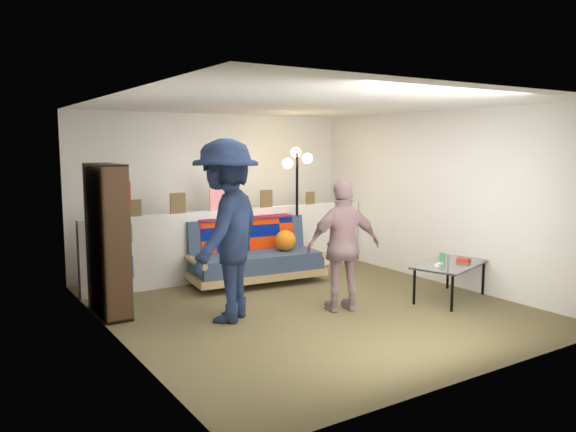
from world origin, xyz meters
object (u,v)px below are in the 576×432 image
object	(u,v)px
bookshelf	(108,245)
coffee_table	(451,266)
floor_lamp	(297,185)
person_right	(344,246)
person_left	(227,231)
futon_sofa	(255,256)

from	to	relation	value
bookshelf	coffee_table	world-z (taller)	bookshelf
floor_lamp	person_right	bearing A→B (deg)	-108.10
coffee_table	person_left	xyz separation A→B (m)	(-2.73, 0.76, 0.57)
floor_lamp	person_right	size ratio (longest dim) A/B	1.24
person_left	person_right	size ratio (longest dim) A/B	1.31
futon_sofa	floor_lamp	bearing A→B (deg)	12.34
futon_sofa	coffee_table	distance (m)	2.66
coffee_table	person_left	world-z (taller)	person_left
coffee_table	person_left	distance (m)	2.89
floor_lamp	futon_sofa	bearing A→B (deg)	-167.66
futon_sofa	person_left	size ratio (longest dim) A/B	0.97
person_left	person_right	world-z (taller)	person_left
futon_sofa	person_right	bearing A→B (deg)	-83.59
floor_lamp	person_left	size ratio (longest dim) A/B	0.95
person_right	coffee_table	bearing A→B (deg)	-178.50
futon_sofa	person_right	world-z (taller)	person_right
futon_sofa	person_right	size ratio (longest dim) A/B	1.27
person_left	person_right	distance (m)	1.38
floor_lamp	person_right	xyz separation A→B (m)	(-0.63, -1.93, -0.58)
futon_sofa	coffee_table	bearing A→B (deg)	-52.25
futon_sofa	person_left	world-z (taller)	person_left
coffee_table	person_left	bearing A→B (deg)	164.42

